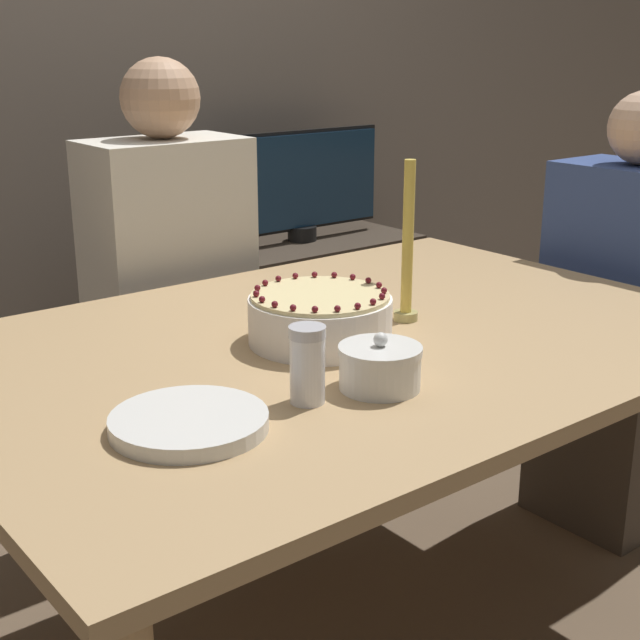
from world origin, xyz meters
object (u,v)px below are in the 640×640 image
object	(u,v)px
sugar_shaker	(307,364)
person_man_blue_shirt	(173,332)
cake	(320,318)
person_woman_floral	(622,345)
tv_monitor	(301,183)
sugar_bowl	(380,367)
candle	(406,255)

from	to	relation	value
sugar_shaker	person_man_blue_shirt	size ratio (longest dim) A/B	0.10
cake	person_woman_floral	distance (m)	1.07
sugar_shaker	person_man_blue_shirt	distance (m)	1.02
sugar_shaker	person_man_blue_shirt	world-z (taller)	person_man_blue_shirt
person_woman_floral	tv_monitor	distance (m)	1.21
sugar_bowl	sugar_shaker	world-z (taller)	sugar_shaker
sugar_bowl	sugar_shaker	size ratio (longest dim) A/B	1.10
sugar_shaker	tv_monitor	xyz separation A→B (m)	(1.03, 1.36, 0.02)
cake	person_man_blue_shirt	xyz separation A→B (m)	(0.08, 0.73, -0.24)
cake	sugar_shaker	xyz separation A→B (m)	(-0.20, -0.22, 0.02)
person_man_blue_shirt	candle	bearing A→B (deg)	101.05
sugar_bowl	candle	distance (m)	0.40
person_woman_floral	candle	bearing A→B (deg)	89.68
candle	person_woman_floral	distance (m)	0.88
candle	tv_monitor	size ratio (longest dim) A/B	0.50
cake	sugar_bowl	world-z (taller)	cake
cake	sugar_shaker	bearing A→B (deg)	-132.25
cake	tv_monitor	size ratio (longest dim) A/B	0.42
cake	sugar_bowl	bearing A→B (deg)	-105.51
cake	candle	bearing A→B (deg)	0.83
person_man_blue_shirt	sugar_shaker	bearing A→B (deg)	73.58
sugar_bowl	person_woman_floral	size ratio (longest dim) A/B	0.12
candle	tv_monitor	world-z (taller)	candle
sugar_shaker	candle	xyz separation A→B (m)	(0.42, 0.22, 0.07)
candle	person_woman_floral	world-z (taller)	person_woman_floral
sugar_bowl	tv_monitor	distance (m)	1.66
cake	sugar_bowl	distance (m)	0.25
candle	person_man_blue_shirt	world-z (taller)	person_man_blue_shirt
sugar_shaker	person_man_blue_shirt	bearing A→B (deg)	73.58
person_man_blue_shirt	person_woman_floral	size ratio (longest dim) A/B	1.07
person_man_blue_shirt	person_woman_floral	xyz separation A→B (m)	(0.95, -0.73, -0.04)
sugar_bowl	person_man_blue_shirt	world-z (taller)	person_man_blue_shirt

